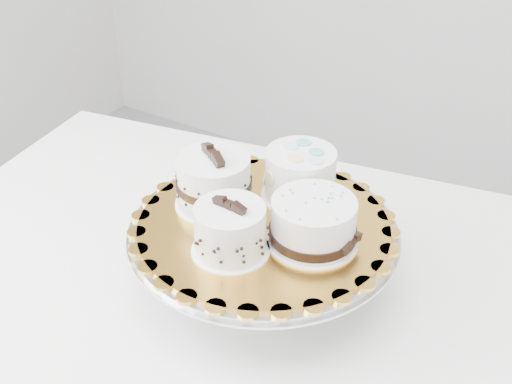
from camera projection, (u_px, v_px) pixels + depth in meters
The scene contains 7 objects.
table at pixel (254, 314), 1.06m from camera, with size 1.35×1.02×0.75m.
cake_stand at pixel (263, 244), 0.98m from camera, with size 0.41×0.41×0.11m.
cake_board at pixel (264, 224), 0.95m from camera, with size 0.38×0.38×0.01m, color gold.
cake_swirl at pixel (230, 231), 0.88m from camera, with size 0.11×0.11×0.09m.
cake_banded at pixel (214, 183), 0.98m from camera, with size 0.15×0.15×0.10m.
cake_dots at pixel (300, 174), 0.99m from camera, with size 0.13×0.13×0.08m.
cake_ribbon at pixel (314, 224), 0.90m from camera, with size 0.14×0.13×0.07m.
Camera 1 is at (0.42, -0.42, 1.43)m, focal length 45.00 mm.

